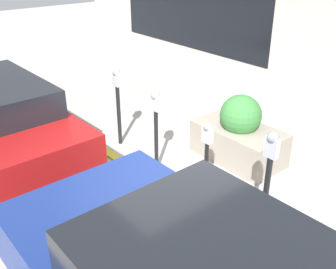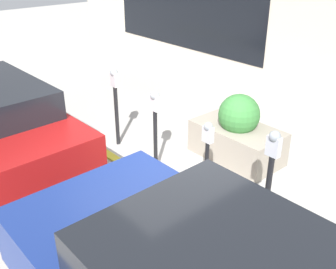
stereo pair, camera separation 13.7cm
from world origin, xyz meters
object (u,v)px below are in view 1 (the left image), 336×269
at_px(parking_meter_middle, 156,116).
at_px(parking_meter_fourth, 118,96).
at_px(parking_meter_second, 207,146).
at_px(parking_meter_nearest, 269,170).
at_px(planter_box, 239,135).

bearing_deg(parking_meter_middle, parking_meter_fourth, -3.23).
relative_size(parking_meter_second, parking_meter_fourth, 0.84).
height_order(parking_meter_nearest, parking_meter_second, parking_meter_nearest).
relative_size(parking_meter_nearest, parking_meter_second, 1.21).
bearing_deg(parking_meter_fourth, parking_meter_nearest, 179.63).
height_order(parking_meter_second, parking_meter_fourth, parking_meter_fourth).
distance_m(parking_meter_middle, parking_meter_fourth, 1.24).
height_order(parking_meter_second, planter_box, parking_meter_second).
xyz_separation_m(parking_meter_middle, planter_box, (-0.62, -1.38, -0.53)).
xyz_separation_m(parking_meter_nearest, parking_meter_fourth, (3.45, -0.02, -0.02)).
height_order(parking_meter_middle, planter_box, parking_meter_middle).
height_order(parking_meter_middle, parking_meter_fourth, parking_meter_fourth).
distance_m(parking_meter_nearest, parking_meter_middle, 2.22).
bearing_deg(parking_meter_fourth, planter_box, -144.90).
bearing_deg(parking_meter_middle, parking_meter_nearest, -178.78).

